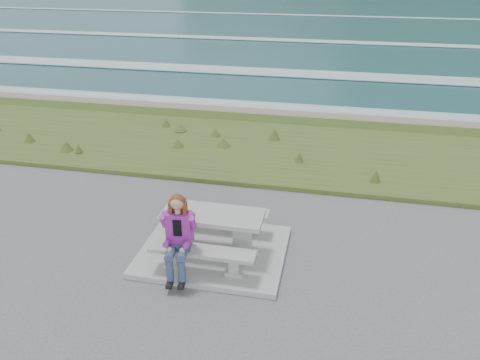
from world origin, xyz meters
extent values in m
cube|color=gray|center=(0.00, 0.00, 0.05)|extent=(2.60, 2.10, 0.10)
cube|color=gray|center=(-0.54, 0.00, 0.14)|extent=(0.62, 0.12, 0.08)
cube|color=gray|center=(-0.54, 0.00, 0.44)|extent=(0.34, 0.09, 0.51)
cube|color=gray|center=(-0.54, 0.00, 0.73)|extent=(0.62, 0.12, 0.08)
cube|color=gray|center=(0.54, 0.00, 0.14)|extent=(0.62, 0.12, 0.08)
cube|color=gray|center=(0.54, 0.00, 0.44)|extent=(0.34, 0.09, 0.51)
cube|color=gray|center=(0.54, 0.00, 0.73)|extent=(0.62, 0.12, 0.08)
cube|color=gray|center=(0.00, 0.00, 0.81)|extent=(1.80, 0.75, 0.08)
cube|color=gray|center=(-0.54, -0.70, 0.14)|extent=(0.30, 0.12, 0.08)
cube|color=gray|center=(-0.54, -0.70, 0.29)|extent=(0.17, 0.09, 0.22)
cube|color=gray|center=(-0.54, -0.70, 0.44)|extent=(0.30, 0.12, 0.08)
cube|color=gray|center=(0.54, -0.70, 0.14)|extent=(0.30, 0.12, 0.08)
cube|color=gray|center=(0.54, -0.70, 0.29)|extent=(0.17, 0.09, 0.22)
cube|color=gray|center=(0.54, -0.70, 0.44)|extent=(0.30, 0.12, 0.08)
cube|color=gray|center=(0.00, -0.70, 0.52)|extent=(1.80, 0.35, 0.07)
cube|color=gray|center=(-0.54, 0.70, 0.14)|extent=(0.30, 0.12, 0.08)
cube|color=gray|center=(-0.54, 0.70, 0.29)|extent=(0.17, 0.09, 0.22)
cube|color=gray|center=(-0.54, 0.70, 0.44)|extent=(0.30, 0.12, 0.08)
cube|color=gray|center=(0.54, 0.70, 0.14)|extent=(0.30, 0.12, 0.08)
cube|color=gray|center=(0.54, 0.70, 0.29)|extent=(0.17, 0.09, 0.22)
cube|color=gray|center=(0.54, 0.70, 0.44)|extent=(0.30, 0.12, 0.08)
cube|color=gray|center=(0.00, 0.70, 0.52)|extent=(1.80, 0.35, 0.07)
cube|color=#334F1D|center=(0.00, 5.00, 0.00)|extent=(160.00, 4.50, 0.22)
cube|color=#685F4E|center=(0.00, 7.90, 0.00)|extent=(160.00, 0.80, 2.20)
cube|color=silver|center=(0.00, 14.00, -1.74)|extent=(220.00, 3.00, 0.06)
cube|color=silver|center=(0.00, 22.00, -1.74)|extent=(220.00, 2.00, 0.06)
cube|color=silver|center=(0.00, 34.00, -1.74)|extent=(220.00, 1.40, 0.06)
cube|color=silver|center=(0.00, 52.00, -1.74)|extent=(220.00, 1.00, 0.06)
cube|color=navy|center=(-0.35, -0.91, 0.38)|extent=(0.45, 0.74, 0.57)
cube|color=#8F2392|center=(-0.38, -0.68, 0.93)|extent=(0.44, 0.28, 0.53)
sphere|color=tan|center=(-0.38, -0.70, 1.39)|extent=(0.23, 0.23, 0.23)
sphere|color=#562013|center=(-0.38, -0.68, 1.40)|extent=(0.24, 0.24, 0.24)
camera|label=1|loc=(1.96, -6.87, 4.98)|focal=35.00mm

